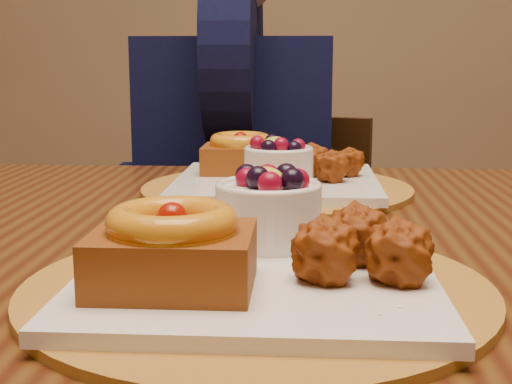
% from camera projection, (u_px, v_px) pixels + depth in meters
% --- Properties ---
extents(dining_table, '(1.60, 0.90, 0.76)m').
position_uv_depth(dining_table, '(269.00, 295.00, 0.81)').
color(dining_table, '#351609').
rests_on(dining_table, ground).
extents(place_setting_near, '(0.38, 0.38, 0.09)m').
position_uv_depth(place_setting_near, '(253.00, 258.00, 0.58)').
color(place_setting_near, brown).
rests_on(place_setting_near, dining_table).
extents(place_setting_far, '(0.38, 0.38, 0.09)m').
position_uv_depth(place_setting_far, '(275.00, 175.00, 1.00)').
color(place_setting_far, brown).
rests_on(place_setting_far, dining_table).
extents(chair_far, '(0.49, 0.49, 0.81)m').
position_uv_depth(chair_far, '(268.00, 283.00, 1.58)').
color(chair_far, black).
rests_on(chair_far, ground).
extents(diner, '(0.46, 0.46, 0.76)m').
position_uv_depth(diner, '(235.00, 126.00, 1.41)').
color(diner, black).
rests_on(diner, ground).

